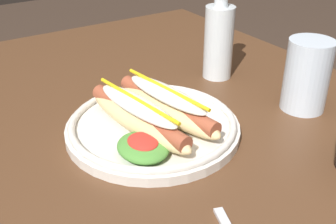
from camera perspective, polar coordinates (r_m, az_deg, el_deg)
dining_table at (r=0.75m, az=3.86°, el=-9.61°), size 1.29×0.84×0.74m
hot_dog_plate at (r=0.68m, az=-2.16°, el=-1.16°), size 0.29×0.29×0.08m
extra_cup at (r=0.78m, az=18.49°, el=4.79°), size 0.08×0.08×0.13m
glass_bottle at (r=0.87m, az=6.97°, el=9.97°), size 0.06×0.06×0.21m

